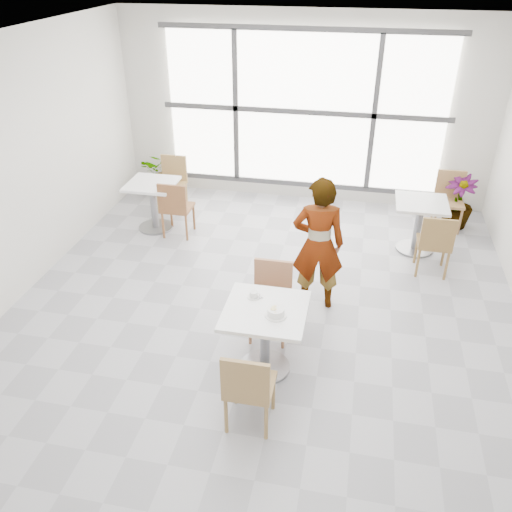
% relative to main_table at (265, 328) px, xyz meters
% --- Properties ---
extents(floor, '(7.00, 7.00, 0.00)m').
position_rel_main_table_xyz_m(floor, '(-0.21, 0.86, -0.52)').
color(floor, '#9E9EA5').
rests_on(floor, ground).
extents(ceiling, '(7.00, 7.00, 0.00)m').
position_rel_main_table_xyz_m(ceiling, '(-0.21, 0.86, 2.48)').
color(ceiling, white).
rests_on(ceiling, ground).
extents(wall_back, '(6.00, 0.00, 6.00)m').
position_rel_main_table_xyz_m(wall_back, '(-0.21, 4.36, 0.98)').
color(wall_back, silver).
rests_on(wall_back, ground).
extents(wall_front, '(6.00, 0.00, 6.00)m').
position_rel_main_table_xyz_m(wall_front, '(-0.21, -2.64, 0.98)').
color(wall_front, silver).
rests_on(wall_front, ground).
extents(wall_left, '(0.00, 7.00, 7.00)m').
position_rel_main_table_xyz_m(wall_left, '(-3.21, 0.86, 0.98)').
color(wall_left, silver).
rests_on(wall_left, ground).
extents(window, '(4.60, 0.07, 2.52)m').
position_rel_main_table_xyz_m(window, '(-0.21, 4.29, 0.98)').
color(window, white).
rests_on(window, ground).
extents(main_table, '(0.80, 0.80, 0.75)m').
position_rel_main_table_xyz_m(main_table, '(0.00, 0.00, 0.00)').
color(main_table, white).
rests_on(main_table, ground).
extents(chair_near, '(0.42, 0.42, 0.87)m').
position_rel_main_table_xyz_m(chair_near, '(0.00, -0.79, -0.02)').
color(chair_near, '#9C7A49').
rests_on(chair_near, ground).
extents(chair_far, '(0.42, 0.42, 0.87)m').
position_rel_main_table_xyz_m(chair_far, '(-0.05, 0.61, -0.02)').
color(chair_far, '#A16A48').
rests_on(chair_far, ground).
extents(oatmeal_bowl, '(0.21, 0.21, 0.10)m').
position_rel_main_table_xyz_m(oatmeal_bowl, '(0.12, -0.08, 0.27)').
color(oatmeal_bowl, white).
rests_on(oatmeal_bowl, main_table).
extents(coffee_cup, '(0.16, 0.13, 0.07)m').
position_rel_main_table_xyz_m(coffee_cup, '(-0.15, 0.17, 0.26)').
color(coffee_cup, silver).
rests_on(coffee_cup, main_table).
extents(person, '(0.65, 0.47, 1.64)m').
position_rel_main_table_xyz_m(person, '(0.38, 1.24, 0.30)').
color(person, black).
rests_on(person, ground).
extents(bg_table_left, '(0.70, 0.70, 0.75)m').
position_rel_main_table_xyz_m(bg_table_left, '(-2.24, 2.74, -0.04)').
color(bg_table_left, white).
rests_on(bg_table_left, ground).
extents(bg_table_right, '(0.70, 0.70, 0.75)m').
position_rel_main_table_xyz_m(bg_table_right, '(1.64, 2.85, -0.04)').
color(bg_table_right, silver).
rests_on(bg_table_right, ground).
extents(bg_chair_left_near, '(0.42, 0.42, 0.87)m').
position_rel_main_table_xyz_m(bg_chair_left_near, '(-1.82, 2.56, -0.02)').
color(bg_chair_left_near, brown).
rests_on(bg_chair_left_near, ground).
extents(bg_chair_left_far, '(0.42, 0.42, 0.87)m').
position_rel_main_table_xyz_m(bg_chair_left_far, '(-2.19, 3.50, -0.02)').
color(bg_chair_left_far, '#A47E49').
rests_on(bg_chair_left_far, ground).
extents(bg_chair_right_near, '(0.42, 0.42, 0.87)m').
position_rel_main_table_xyz_m(bg_chair_right_near, '(1.80, 2.21, -0.02)').
color(bg_chair_right_near, olive).
rests_on(bg_chair_right_near, ground).
extents(bg_chair_right_far, '(0.42, 0.42, 0.87)m').
position_rel_main_table_xyz_m(bg_chair_right_far, '(2.13, 3.72, -0.02)').
color(bg_chair_right_far, '#996F44').
rests_on(bg_chair_right_far, ground).
extents(plant_left, '(0.80, 0.72, 0.78)m').
position_rel_main_table_xyz_m(plant_left, '(-2.54, 3.99, -0.13)').
color(plant_left, '#527B44').
rests_on(plant_left, ground).
extents(plant_right, '(0.56, 0.56, 0.83)m').
position_rel_main_table_xyz_m(plant_right, '(2.27, 3.73, -0.11)').
color(plant_right, '#578A3B').
rests_on(plant_right, ground).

